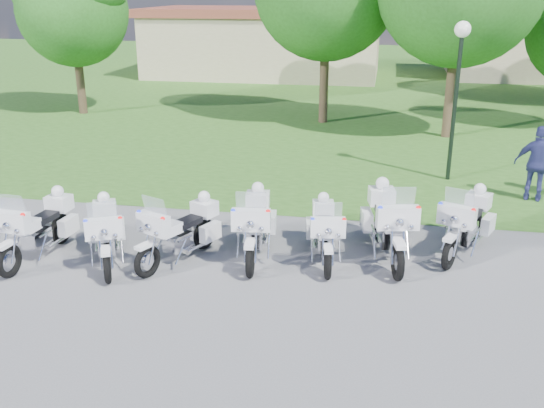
% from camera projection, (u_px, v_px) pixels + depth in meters
% --- Properties ---
extents(ground, '(100.00, 100.00, 0.00)m').
position_uv_depth(ground, '(293.00, 272.00, 11.88)').
color(ground, '#5D5E63').
rests_on(ground, ground).
extents(grass_lawn, '(100.00, 48.00, 0.01)m').
position_uv_depth(grass_lawn, '(359.00, 79.00, 36.87)').
color(grass_lawn, '#2F5A1C').
rests_on(grass_lawn, ground).
extents(motorcycle_0, '(0.90, 2.37, 1.59)m').
position_uv_depth(motorcycle_0, '(39.00, 226.00, 12.35)').
color(motorcycle_0, black).
rests_on(motorcycle_0, ground).
extents(motorcycle_1, '(1.35, 2.13, 1.54)m').
position_uv_depth(motorcycle_1, '(106.00, 232.00, 12.11)').
color(motorcycle_1, black).
rests_on(motorcycle_1, ground).
extents(motorcycle_2, '(1.35, 2.17, 1.56)m').
position_uv_depth(motorcycle_2, '(181.00, 230.00, 12.20)').
color(motorcycle_2, black).
rests_on(motorcycle_2, ground).
extents(motorcycle_3, '(0.98, 2.45, 1.64)m').
position_uv_depth(motorcycle_3, '(255.00, 224.00, 12.40)').
color(motorcycle_3, black).
rests_on(motorcycle_3, ground).
extents(motorcycle_4, '(0.94, 2.18, 1.47)m').
position_uv_depth(motorcycle_4, '(325.00, 231.00, 12.26)').
color(motorcycle_4, black).
rests_on(motorcycle_4, ground).
extents(motorcycle_5, '(1.18, 2.61, 1.77)m').
position_uv_depth(motorcycle_5, '(388.00, 222.00, 12.35)').
color(motorcycle_5, black).
rests_on(motorcycle_5, ground).
extents(motorcycle_6, '(1.38, 2.24, 1.60)m').
position_uv_depth(motorcycle_6, '(467.00, 222.00, 12.55)').
color(motorcycle_6, black).
rests_on(motorcycle_6, ground).
extents(lamp_post, '(0.44, 0.44, 4.43)m').
position_uv_depth(lamp_post, '(459.00, 63.00, 16.48)').
color(lamp_post, black).
rests_on(lamp_post, ground).
extents(tree_0, '(5.42, 4.63, 7.23)m').
position_uv_depth(tree_0, '(71.00, 0.00, 25.32)').
color(tree_0, '#38281C').
rests_on(tree_0, ground).
extents(building_west, '(14.56, 8.32, 4.10)m').
position_uv_depth(building_west, '(266.00, 41.00, 38.13)').
color(building_west, tan).
rests_on(building_west, ground).
extents(building_east, '(11.44, 7.28, 4.10)m').
position_uv_depth(building_east, '(544.00, 43.00, 37.07)').
color(building_east, tan).
rests_on(building_east, ground).
extents(bystander_c, '(1.24, 0.76, 1.97)m').
position_uv_depth(bystander_c, '(538.00, 164.00, 15.55)').
color(bystander_c, navy).
rests_on(bystander_c, ground).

